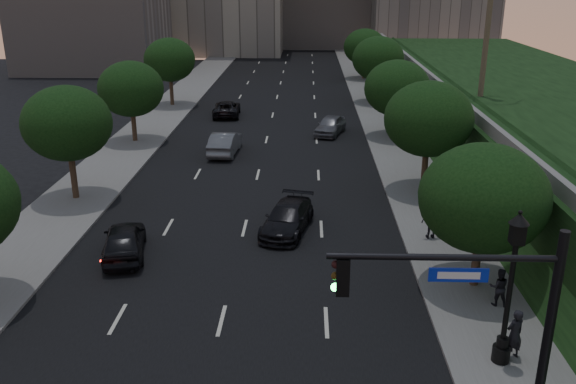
{
  "coord_description": "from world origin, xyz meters",
  "views": [
    {
      "loc": [
        3.15,
        -15.13,
        12.48
      ],
      "look_at": [
        2.4,
        9.65,
        3.6
      ],
      "focal_mm": 38.0,
      "sensor_mm": 36.0,
      "label": 1
    }
  ],
  "objects_px": {
    "sedan_far_left": "(227,108)",
    "pedestrian_c": "(432,221)",
    "sedan_near_right": "(287,218)",
    "sedan_far_right": "(330,125)",
    "sedan_near_left": "(124,240)",
    "traffic_signal_mast": "(500,355)",
    "sedan_mid_left": "(225,143)",
    "street_lamp": "(509,296)",
    "pedestrian_a": "(514,334)",
    "pedestrian_b": "(499,287)"
  },
  "relations": [
    {
      "from": "sedan_near_left",
      "to": "sedan_far_left",
      "type": "relative_size",
      "value": 0.91
    },
    {
      "from": "street_lamp",
      "to": "sedan_far_left",
      "type": "height_order",
      "value": "street_lamp"
    },
    {
      "from": "sedan_near_left",
      "to": "pedestrian_b",
      "type": "xyz_separation_m",
      "value": [
        16.07,
        -4.28,
        0.14
      ]
    },
    {
      "from": "pedestrian_c",
      "to": "pedestrian_a",
      "type": "bearing_deg",
      "value": 87.21
    },
    {
      "from": "traffic_signal_mast",
      "to": "sedan_far_right",
      "type": "height_order",
      "value": "traffic_signal_mast"
    },
    {
      "from": "sedan_near_right",
      "to": "pedestrian_b",
      "type": "xyz_separation_m",
      "value": [
        8.54,
        -7.4,
        0.21
      ]
    },
    {
      "from": "sedan_mid_left",
      "to": "sedan_far_right",
      "type": "relative_size",
      "value": 1.1
    },
    {
      "from": "sedan_far_left",
      "to": "pedestrian_c",
      "type": "relative_size",
      "value": 2.85
    },
    {
      "from": "sedan_near_right",
      "to": "sedan_far_right",
      "type": "distance_m",
      "value": 20.45
    },
    {
      "from": "street_lamp",
      "to": "pedestrian_c",
      "type": "relative_size",
      "value": 3.15
    },
    {
      "from": "sedan_far_left",
      "to": "pedestrian_a",
      "type": "xyz_separation_m",
      "value": [
        14.5,
        -37.88,
        0.36
      ]
    },
    {
      "from": "pedestrian_a",
      "to": "pedestrian_b",
      "type": "distance_m",
      "value": 3.58
    },
    {
      "from": "pedestrian_b",
      "to": "pedestrian_c",
      "type": "distance_m",
      "value": 6.58
    },
    {
      "from": "sedan_near_left",
      "to": "sedan_far_right",
      "type": "distance_m",
      "value": 25.59
    },
    {
      "from": "sedan_near_left",
      "to": "pedestrian_a",
      "type": "relative_size",
      "value": 2.53
    },
    {
      "from": "sedan_near_right",
      "to": "pedestrian_b",
      "type": "bearing_deg",
      "value": -28.29
    },
    {
      "from": "pedestrian_b",
      "to": "pedestrian_c",
      "type": "xyz_separation_m",
      "value": [
        -1.38,
        6.44,
        0.11
      ]
    },
    {
      "from": "sedan_near_left",
      "to": "sedan_mid_left",
      "type": "bearing_deg",
      "value": -110.08
    },
    {
      "from": "street_lamp",
      "to": "pedestrian_c",
      "type": "distance_m",
      "value": 10.31
    },
    {
      "from": "pedestrian_c",
      "to": "sedan_near_left",
      "type": "bearing_deg",
      "value": 0.68
    },
    {
      "from": "pedestrian_b",
      "to": "sedan_mid_left",
      "type": "bearing_deg",
      "value": -50.3
    },
    {
      "from": "sedan_mid_left",
      "to": "pedestrian_c",
      "type": "bearing_deg",
      "value": 132.5
    },
    {
      "from": "street_lamp",
      "to": "pedestrian_a",
      "type": "bearing_deg",
      "value": 25.32
    },
    {
      "from": "street_lamp",
      "to": "pedestrian_a",
      "type": "height_order",
      "value": "street_lamp"
    },
    {
      "from": "sedan_near_right",
      "to": "pedestrian_a",
      "type": "relative_size",
      "value": 2.73
    },
    {
      "from": "pedestrian_a",
      "to": "pedestrian_c",
      "type": "distance_m",
      "value": 10.01
    },
    {
      "from": "sedan_far_left",
      "to": "sedan_mid_left",
      "type": "bearing_deg",
      "value": 93.38
    },
    {
      "from": "sedan_near_right",
      "to": "pedestrian_b",
      "type": "relative_size",
      "value": 3.19
    },
    {
      "from": "street_lamp",
      "to": "pedestrian_b",
      "type": "relative_size",
      "value": 3.6
    },
    {
      "from": "sedan_far_right",
      "to": "pedestrian_b",
      "type": "relative_size",
      "value": 2.91
    },
    {
      "from": "sedan_near_right",
      "to": "pedestrian_c",
      "type": "height_order",
      "value": "pedestrian_c"
    },
    {
      "from": "traffic_signal_mast",
      "to": "sedan_near_right",
      "type": "relative_size",
      "value": 1.4
    },
    {
      "from": "sedan_far_left",
      "to": "sedan_near_right",
      "type": "bearing_deg",
      "value": 100.34
    },
    {
      "from": "sedan_near_left",
      "to": "sedan_far_right",
      "type": "xyz_separation_m",
      "value": [
        10.44,
        23.36,
        -0.01
      ]
    },
    {
      "from": "street_lamp",
      "to": "pedestrian_b",
      "type": "bearing_deg",
      "value": 75.46
    },
    {
      "from": "sedan_far_right",
      "to": "pedestrian_c",
      "type": "distance_m",
      "value": 21.63
    },
    {
      "from": "sedan_near_right",
      "to": "sedan_far_left",
      "type": "bearing_deg",
      "value": 116.2
    },
    {
      "from": "street_lamp",
      "to": "sedan_near_left",
      "type": "xyz_separation_m",
      "value": [
        -15.1,
        8.03,
        -1.85
      ]
    },
    {
      "from": "sedan_far_left",
      "to": "pedestrian_a",
      "type": "distance_m",
      "value": 40.56
    },
    {
      "from": "sedan_far_right",
      "to": "pedestrian_b",
      "type": "distance_m",
      "value": 28.21
    },
    {
      "from": "sedan_mid_left",
      "to": "pedestrian_a",
      "type": "distance_m",
      "value": 28.32
    },
    {
      "from": "pedestrian_b",
      "to": "sedan_far_left",
      "type": "bearing_deg",
      "value": -58.78
    },
    {
      "from": "street_lamp",
      "to": "pedestrian_c",
      "type": "height_order",
      "value": "street_lamp"
    },
    {
      "from": "sedan_near_right",
      "to": "pedestrian_a",
      "type": "distance_m",
      "value": 13.56
    },
    {
      "from": "sedan_near_right",
      "to": "sedan_far_right",
      "type": "bearing_deg",
      "value": 94.47
    },
    {
      "from": "pedestrian_a",
      "to": "pedestrian_b",
      "type": "xyz_separation_m",
      "value": [
        0.53,
        3.54,
        -0.13
      ]
    },
    {
      "from": "sedan_mid_left",
      "to": "pedestrian_c",
      "type": "xyz_separation_m",
      "value": [
        12.17,
        -15.17,
        0.22
      ]
    },
    {
      "from": "traffic_signal_mast",
      "to": "street_lamp",
      "type": "xyz_separation_m",
      "value": [
        1.84,
        4.83,
        -1.04
      ]
    },
    {
      "from": "sedan_mid_left",
      "to": "sedan_far_right",
      "type": "bearing_deg",
      "value": -138.96
    },
    {
      "from": "traffic_signal_mast",
      "to": "pedestrian_b",
      "type": "height_order",
      "value": "traffic_signal_mast"
    }
  ]
}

